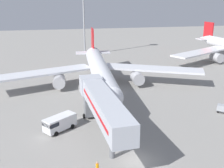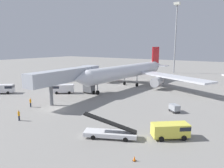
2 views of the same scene
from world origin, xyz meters
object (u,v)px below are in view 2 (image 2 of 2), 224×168
Objects in this scene: apron_light_mast at (176,26)px; airplane_at_gate at (130,71)px; service_van_mid_left at (63,88)px; service_van_near_left at (171,130)px; ground_crew_worker_midground at (30,102)px; service_van_rear_left at (3,88)px; ground_crew_worker_foreground at (19,115)px; jet_bridge at (70,76)px; baggage_cart_far_center at (174,108)px; safety_cone_alpha at (134,159)px; belt_loader_truck at (110,132)px.

airplane_at_gate is at bearing -91.59° from apron_light_mast.
service_van_near_left is (31.53, -10.23, -0.14)m from service_van_mid_left.
airplane_at_gate reaches higher than ground_crew_worker_midground.
service_van_rear_left is 15.18m from service_van_mid_left.
service_van_rear_left is 23.42m from ground_crew_worker_foreground.
jet_bridge is 8.70× the size of baggage_cart_far_center.
service_van_rear_left is at bearing 157.18° from ground_crew_worker_foreground.
service_van_rear_left is 43.67m from safety_cone_alpha.
baggage_cart_far_center is at bearing 77.52° from belt_loader_truck.
service_van_rear_left is (-37.39, 6.02, 0.51)m from belt_loader_truck.
belt_loader_truck is 3.90× the size of ground_crew_worker_midground.
ground_crew_worker_midground is 3.28× the size of safety_cone_alpha.
safety_cone_alpha is at bearing -30.85° from belt_loader_truck.
jet_bridge reaches higher than service_van_mid_left.
apron_light_mast is at bearing 85.90° from jet_bridge.
apron_light_mast reaches higher than baggage_cart_far_center.
ground_crew_worker_foreground is at bearing -77.84° from jet_bridge.
airplane_at_gate is 27.77× the size of ground_crew_worker_foreground.
jet_bridge is at bearing -94.10° from apron_light_mast.
service_van_near_left is (25.53, -7.09, -4.13)m from jet_bridge.
service_van_rear_left is 0.18× the size of apron_light_mast.
ground_crew_worker_midground is at bearing 132.40° from ground_crew_worker_foreground.
service_van_rear_left is at bearing 178.02° from service_van_near_left.
airplane_at_gate is 26.63× the size of ground_crew_worker_midground.
service_van_mid_left reaches higher than service_van_near_left.
belt_loader_truck is 37.87m from service_van_rear_left.
ground_crew_worker_foreground is (-15.80, -3.07, 0.14)m from belt_loader_truck.
belt_loader_truck is at bearing -102.48° from baggage_cart_far_center.
service_van_near_left reaches higher than safety_cone_alpha.
airplane_at_gate reaches higher than jet_bridge.
service_van_near_left reaches higher than baggage_cart_far_center.
service_van_mid_left is 9.59× the size of safety_cone_alpha.
service_van_mid_left is 33.15m from service_van_near_left.
service_van_rear_left is (-21.61, -26.97, -3.09)m from airplane_at_gate.
jet_bridge is 2.86× the size of belt_loader_truck.
service_van_near_left is (22.35, -28.48, -3.24)m from airplane_at_gate.
service_van_mid_left is 0.18× the size of apron_light_mast.
belt_loader_truck is 6.19m from safety_cone_alpha.
jet_bridge is 15.61m from ground_crew_worker_foreground.
jet_bridge reaches higher than service_van_near_left.
apron_light_mast is (6.26, 67.85, 19.28)m from ground_crew_worker_midground.
airplane_at_gate reaches higher than baggage_cart_far_center.
jet_bridge reaches higher than ground_crew_worker_midground.
baggage_cart_far_center is at bearing 44.03° from ground_crew_worker_foreground.
ground_crew_worker_foreground is at bearing -135.97° from baggage_cart_far_center.
service_van_mid_left is 2.28× the size of baggage_cart_far_center.
service_van_mid_left is at bearing 162.03° from service_van_near_left.
baggage_cart_far_center is 26.76m from ground_crew_worker_foreground.
airplane_at_gate is 8.71× the size of service_van_rear_left.
jet_bridge is 7.85m from service_van_mid_left.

